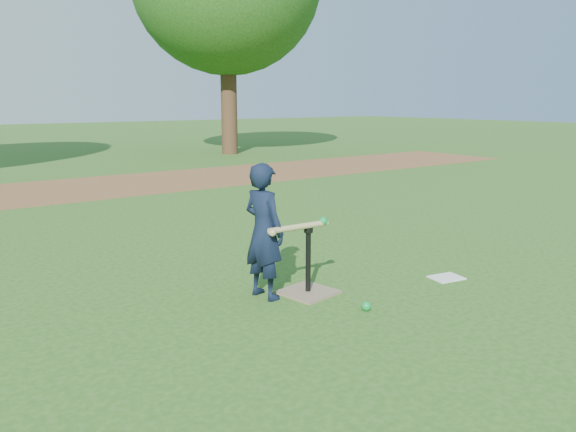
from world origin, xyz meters
TOP-DOWN VIEW (x-y plane):
  - ground at (0.00, 0.00)m, footprint 80.00×80.00m
  - dirt_strip at (0.00, 7.50)m, footprint 24.00×3.00m
  - child at (0.01, 0.35)m, footprint 0.34×0.47m
  - wiffle_ball_ground at (0.49, -0.42)m, footprint 0.08×0.08m
  - clipboard at (1.71, -0.25)m, footprint 0.34×0.28m
  - batting_tee at (0.37, 0.20)m, footprint 0.50×0.50m
  - swing_action at (0.28, 0.17)m, footprint 0.63×0.11m

SIDE VIEW (x-z plane):
  - ground at x=0.00m, z-range 0.00..0.00m
  - dirt_strip at x=0.00m, z-range 0.00..0.01m
  - clipboard at x=1.71m, z-range 0.00..0.01m
  - wiffle_ball_ground at x=0.49m, z-range 0.00..0.08m
  - batting_tee at x=0.37m, z-range -0.20..0.42m
  - child at x=0.01m, z-range 0.00..1.17m
  - swing_action at x=0.28m, z-range 0.58..0.67m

